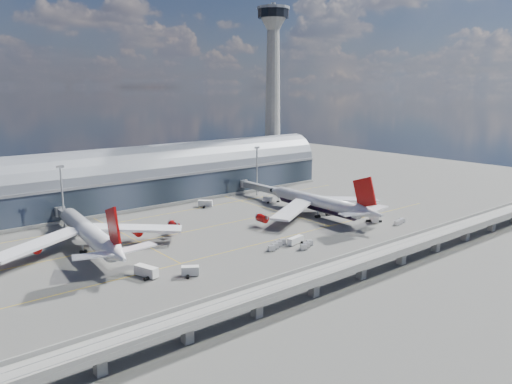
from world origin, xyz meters
TOP-DOWN VIEW (x-y plane):
  - ground at (0.00, 0.00)m, footprint 500.00×500.00m
  - taxi_lines at (0.00, 22.11)m, footprint 200.00×80.12m
  - terminal at (0.00, 77.99)m, footprint 200.00×30.00m
  - control_tower at (85.00, 83.00)m, footprint 19.00×19.00m
  - guideway at (-0.00, -55.00)m, footprint 220.00×8.50m
  - floodlight_mast_left at (-50.00, 55.00)m, footprint 3.00×0.70m
  - floodlight_mast_right at (50.00, 55.00)m, footprint 3.00×0.70m
  - airliner_left at (-52.44, 20.77)m, footprint 68.04×71.52m
  - airliner_right at (44.41, 4.56)m, footprint 65.18×68.11m
  - jet_bridge_left at (-48.72, 53.12)m, footprint 4.40×28.00m
  - jet_bridge_right at (47.97, 51.18)m, footprint 4.40×32.00m
  - service_truck_0 at (-48.84, -13.40)m, footprint 4.86×8.35m
  - service_truck_1 at (-38.27, -21.13)m, footprint 5.70×4.88m
  - service_truck_2 at (7.96, -18.41)m, footprint 7.51×3.39m
  - service_truck_3 at (54.42, -17.51)m, footprint 5.65×6.43m
  - service_truck_4 at (43.32, 38.58)m, footprint 3.42×5.02m
  - service_truck_5 at (14.43, 50.33)m, footprint 6.63×6.33m
  - cargo_train_0 at (8.14, -23.96)m, footprint 8.10×4.88m
  - cargo_train_1 at (-0.08, -17.45)m, footprint 11.08×5.95m
  - cargo_train_2 at (60.28, -26.24)m, footprint 7.94×3.33m

SIDE VIEW (x-z plane):
  - ground at x=0.00m, z-range 0.00..0.00m
  - taxi_lines at x=0.00m, z-range 0.00..0.01m
  - cargo_train_2 at x=60.28m, z-range 0.04..1.78m
  - cargo_train_0 at x=8.14m, z-range 0.04..1.85m
  - cargo_train_1 at x=-0.08m, z-range 0.04..1.92m
  - service_truck_4 at x=43.32m, z-range 0.01..2.68m
  - service_truck_2 at x=7.96m, z-range 0.05..2.68m
  - service_truck_1 at x=-38.27m, z-range 0.01..3.05m
  - service_truck_3 at x=54.42m, z-range 0.03..3.05m
  - service_truck_5 at x=14.43m, z-range 0.04..3.24m
  - service_truck_0 at x=-48.84m, z-range 0.06..3.34m
  - jet_bridge_left at x=-48.72m, z-range 1.55..8.80m
  - jet_bridge_right at x=47.97m, z-range 1.56..8.81m
  - guideway at x=0.00m, z-range 1.69..8.89m
  - airliner_right at x=44.41m, z-range -5.21..16.43m
  - airliner_left at x=-52.44m, z-range -4.67..17.11m
  - terminal at x=0.00m, z-range -2.66..25.34m
  - floodlight_mast_left at x=-50.00m, z-range 0.78..26.48m
  - floodlight_mast_right at x=50.00m, z-range 0.78..26.48m
  - control_tower at x=85.00m, z-range 0.14..103.14m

